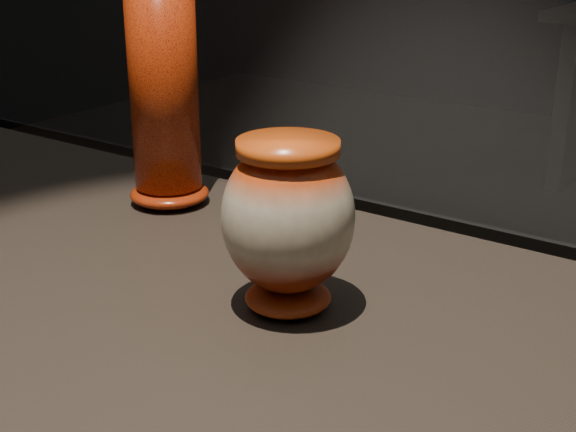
{
  "coord_description": "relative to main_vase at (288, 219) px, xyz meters",
  "views": [
    {
      "loc": [
        0.54,
        -0.61,
        1.33
      ],
      "look_at": [
        0.05,
        0.07,
        1.01
      ],
      "focal_mm": 50.0,
      "sensor_mm": 36.0,
      "label": 1
    }
  ],
  "objects": [
    {
      "name": "tall_vase",
      "position": [
        -0.36,
        0.19,
        0.08
      ],
      "size": [
        0.14,
        0.14,
        0.4
      ],
      "rotation": [
        0.0,
        0.0,
        0.17
      ],
      "color": "#CD420D",
      "rests_on": "display_plinth"
    },
    {
      "name": "main_vase",
      "position": [
        0.0,
        0.0,
        0.0
      ],
      "size": [
        0.19,
        0.19,
        0.2
      ],
      "rotation": [
        0.0,
        0.0,
        -0.36
      ],
      "color": "maroon",
      "rests_on": "display_plinth"
    }
  ]
}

